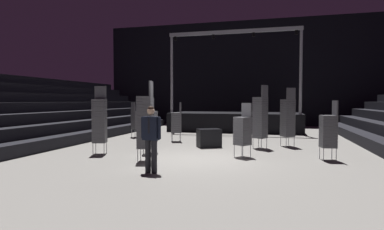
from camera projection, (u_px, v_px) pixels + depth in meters
ground_plane at (199, 160)px, 10.27m from camera, size 22.00×30.00×0.10m
arena_end_wall at (244, 73)px, 24.59m from camera, size 22.00×0.30×8.00m
bleacher_bank_left at (9, 108)px, 13.26m from camera, size 5.25×24.00×3.15m
stage_riser at (236, 121)px, 19.91m from camera, size 7.91×3.58×5.91m
man_with_tie at (151, 135)px, 8.23m from camera, size 0.57×0.27×1.74m
chair_stack_front_left at (176, 122)px, 14.62m from camera, size 0.57×0.57×1.79m
chair_stack_front_right at (145, 121)px, 9.80m from camera, size 0.51×0.51×2.48m
chair_stack_mid_left at (260, 117)px, 12.49m from camera, size 0.60×0.60×2.48m
chair_stack_mid_right at (100, 120)px, 11.15m from camera, size 0.55×0.55×2.39m
chair_stack_mid_centre at (243, 130)px, 10.56m from camera, size 0.61×0.61×1.79m
chair_stack_rear_left at (150, 126)px, 11.32m from camera, size 0.47×0.47×1.96m
chair_stack_rear_right at (288, 117)px, 13.02m from camera, size 0.61×0.61×2.39m
chair_stack_rear_centre at (136, 120)px, 16.33m from camera, size 0.62×0.62×1.79m
chair_stack_aisle_left at (329, 130)px, 9.99m from camera, size 0.51×0.51×1.88m
equipment_road_case at (209, 138)px, 12.84m from camera, size 1.08×0.97×0.74m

